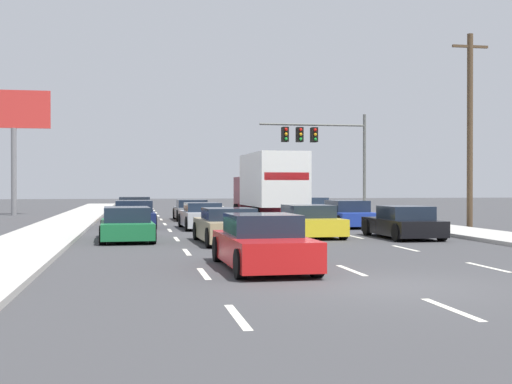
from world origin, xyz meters
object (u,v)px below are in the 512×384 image
at_px(car_red, 262,244).
at_px(roadside_billboard, 14,124).
at_px(car_silver, 202,217).
at_px(car_orange, 135,210).
at_px(car_white, 310,209).
at_px(traffic_signal_mast, 317,141).
at_px(car_green, 126,225).
at_px(car_black, 403,223).
at_px(utility_pole_mid, 470,128).
at_px(car_navy, 134,215).
at_px(car_blue, 346,215).
at_px(car_gray, 192,211).
at_px(car_tan, 228,227).
at_px(car_yellow, 308,222).
at_px(box_truck, 269,185).

xyz_separation_m(car_red, roadside_billboard, (-10.95, 31.74, 5.53)).
bearing_deg(car_silver, car_orange, 111.03).
xyz_separation_m(car_orange, car_white, (10.06, -0.46, -0.02)).
distance_m(car_orange, traffic_signal_mast, 12.90).
xyz_separation_m(car_green, traffic_signal_mast, (11.87, 17.67, 4.32)).
bearing_deg(car_orange, car_black, -56.09).
relative_size(car_white, car_black, 0.99).
bearing_deg(utility_pole_mid, car_green, -161.51).
bearing_deg(car_navy, traffic_signal_mast, 41.05).
bearing_deg(car_green, car_blue, 31.44).
relative_size(car_orange, car_red, 0.94).
height_order(car_gray, car_tan, car_tan).
distance_m(car_red, car_black, 10.76).
distance_m(car_red, car_white, 23.60).
height_order(car_white, car_blue, car_white).
bearing_deg(car_gray, car_yellow, -76.37).
bearing_deg(box_truck, car_navy, -161.81).
height_order(car_red, car_yellow, car_red).
height_order(car_red, car_black, car_red).
height_order(car_tan, car_yellow, car_yellow).
relative_size(car_navy, car_blue, 0.99).
distance_m(car_navy, car_red, 16.80).
bearing_deg(car_red, roadside_billboard, 109.03).
height_order(car_green, car_blue, car_blue).
bearing_deg(car_gray, utility_pole_mid, -35.32).
height_order(car_red, box_truck, box_truck).
distance_m(car_tan, car_yellow, 4.12).
relative_size(car_green, car_red, 1.05).
height_order(car_yellow, car_white, car_white).
distance_m(car_green, box_truck, 12.22).
distance_m(car_gray, car_tan, 16.05).
bearing_deg(car_black, car_green, 175.87).
distance_m(car_gray, car_blue, 10.45).
bearing_deg(car_gray, car_green, -103.80).
bearing_deg(box_truck, car_tan, -107.77).
bearing_deg(car_tan, car_red, -91.29).
height_order(car_white, roadside_billboard, roadside_billboard).
bearing_deg(car_black, car_tan, -171.06).
distance_m(box_truck, car_yellow, 9.41).
distance_m(car_black, utility_pole_mid, 9.45).
bearing_deg(car_white, car_yellow, -105.03).
distance_m(car_blue, roadside_billboard, 24.96).
bearing_deg(car_orange, car_navy, -90.24).
relative_size(car_blue, roadside_billboard, 0.53).
relative_size(car_gray, car_blue, 0.96).
distance_m(car_orange, car_yellow, 14.98).
bearing_deg(car_white, traffic_signal_mast, 69.52).
bearing_deg(car_tan, car_blue, 49.88).
height_order(car_gray, box_truck, box_truck).
xyz_separation_m(car_tan, car_red, (-0.16, -7.19, 0.02)).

